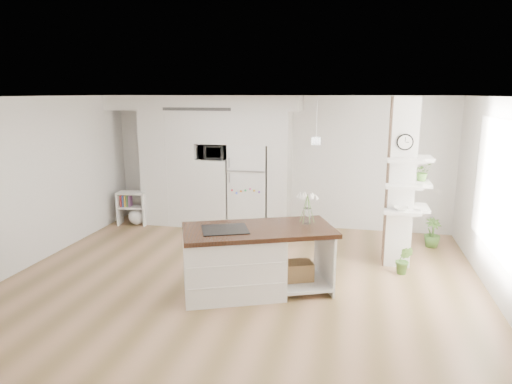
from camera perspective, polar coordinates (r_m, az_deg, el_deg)
floor at (r=7.01m, az=-1.65°, el=-10.82°), size 7.00×6.00×0.01m
room at (r=6.51m, az=-1.75°, el=4.38°), size 7.04×6.04×2.72m
cabinet_wall at (r=9.50m, az=-6.26°, el=4.70°), size 4.00×0.71×2.70m
refrigerator at (r=9.37m, az=-0.79°, el=0.75°), size 0.78×0.69×1.75m
column at (r=7.55m, az=18.29°, el=0.99°), size 0.69×0.90×2.70m
window at (r=6.93m, az=28.11°, el=0.43°), size 0.00×2.40×2.40m
pendant_light at (r=6.43m, az=13.52°, el=6.33°), size 0.12×0.12×0.10m
kitchen_island at (r=6.40m, az=-1.81°, el=-8.44°), size 2.28×1.70×1.50m
bookshelf at (r=10.02m, az=-15.01°, el=-2.24°), size 0.63×0.42×0.70m
floor_plant_a at (r=7.46m, az=18.01°, el=-8.09°), size 0.29×0.25×0.46m
floor_plant_b at (r=8.90m, az=21.17°, el=-4.78°), size 0.39×0.39×0.53m
microwave at (r=9.40m, az=-5.35°, el=5.03°), size 0.54×0.37×0.30m
shelf_plant at (r=7.72m, az=20.11°, el=2.40°), size 0.27×0.23×0.30m
decor_bowl at (r=7.39m, az=17.67°, el=-1.99°), size 0.22×0.22×0.05m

